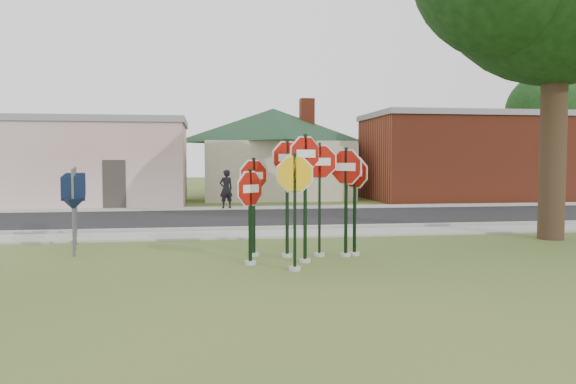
{
  "coord_description": "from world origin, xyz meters",
  "views": [
    {
      "loc": [
        -2.06,
        -10.78,
        2.22
      ],
      "look_at": [
        -0.14,
        2.0,
        1.47
      ],
      "focal_mm": 35.0,
      "sensor_mm": 36.0,
      "label": 1
    }
  ],
  "objects": [
    {
      "name": "stop_sign_yellow",
      "position": [
        -0.27,
        0.17,
        1.48
      ],
      "size": [
        1.02,
        0.24,
        2.44
      ],
      "color": "#A5A199",
      "rests_on": "ground"
    },
    {
      "name": "road",
      "position": [
        0.0,
        10.0,
        0.02
      ],
      "size": [
        60.0,
        7.0,
        0.04
      ],
      "primitive_type": "cube",
      "color": "black",
      "rests_on": "ground"
    },
    {
      "name": "pedestrian",
      "position": [
        -1.08,
        14.16,
        0.92
      ],
      "size": [
        0.73,
        0.61,
        1.71
      ],
      "primitive_type": "imported",
      "rotation": [
        0.0,
        0.0,
        3.51
      ],
      "color": "black",
      "rests_on": "sidewalk_far"
    },
    {
      "name": "sidewalk_far",
      "position": [
        0.0,
        14.3,
        0.03
      ],
      "size": [
        60.0,
        1.6,
        0.06
      ],
      "primitive_type": "cube",
      "color": "#989890",
      "rests_on": "ground"
    },
    {
      "name": "ground",
      "position": [
        0.0,
        0.0,
        0.0
      ],
      "size": [
        120.0,
        120.0,
        0.0
      ],
      "primitive_type": "plane",
      "color": "#37541F",
      "rests_on": "ground"
    },
    {
      "name": "building_house",
      "position": [
        2.0,
        22.0,
        3.65
      ],
      "size": [
        11.6,
        11.6,
        6.2
      ],
      "color": "beige",
      "rests_on": "ground"
    },
    {
      "name": "stop_sign_center",
      "position": [
        0.09,
        1.01,
        1.8
      ],
      "size": [
        0.96,
        0.44,
        2.86
      ],
      "color": "#A5A199",
      "rests_on": "ground"
    },
    {
      "name": "stop_sign_far_left",
      "position": [
        -0.94,
        1.94,
        1.43
      ],
      "size": [
        0.9,
        0.5,
        2.36
      ],
      "color": "#A5A199",
      "rests_on": "ground"
    },
    {
      "name": "stop_sign_right",
      "position": [
        1.14,
        1.6,
        1.63
      ],
      "size": [
        0.79,
        0.81,
        2.61
      ],
      "color": "#A5A199",
      "rests_on": "ground"
    },
    {
      "name": "building_brick",
      "position": [
        12.0,
        18.5,
        2.4
      ],
      "size": [
        10.2,
        6.2,
        4.75
      ],
      "color": "maroon",
      "rests_on": "ground"
    },
    {
      "name": "route_sign_row",
      "position": [
        -5.4,
        4.5,
        1.22
      ],
      "size": [
        1.43,
        4.63,
        2.0
      ],
      "color": "#59595E",
      "rests_on": "ground"
    },
    {
      "name": "building_stucco",
      "position": [
        -9.0,
        18.0,
        2.15
      ],
      "size": [
        12.2,
        6.2,
        4.2
      ],
      "color": "silver",
      "rests_on": "ground"
    },
    {
      "name": "bg_tree_right",
      "position": [
        22.0,
        26.0,
        5.58
      ],
      "size": [
        5.6,
        5.6,
        8.4
      ],
      "color": "#302115",
      "rests_on": "ground"
    },
    {
      "name": "sidewalk_near",
      "position": [
        0.0,
        5.5,
        0.03
      ],
      "size": [
        60.0,
        1.6,
        0.06
      ],
      "primitive_type": "cube",
      "color": "#989890",
      "rests_on": "ground"
    },
    {
      "name": "stop_sign_far_right",
      "position": [
        1.37,
        1.7,
        1.46
      ],
      "size": [
        0.59,
        0.81,
        2.41
      ],
      "color": "#A5A199",
      "rests_on": "ground"
    },
    {
      "name": "stop_sign_back_left",
      "position": [
        -0.2,
        1.71,
        1.74
      ],
      "size": [
        0.97,
        0.41,
        2.78
      ],
      "color": "#A5A199",
      "rests_on": "ground"
    },
    {
      "name": "stop_sign_left",
      "position": [
        -1.1,
        0.93,
        1.27
      ],
      "size": [
        0.76,
        0.73,
        2.13
      ],
      "color": "#A5A199",
      "rests_on": "ground"
    },
    {
      "name": "stop_sign_back_right",
      "position": [
        0.55,
        1.72,
        1.69
      ],
      "size": [
        1.06,
        0.24,
        2.7
      ],
      "color": "#A5A199",
      "rests_on": "ground"
    },
    {
      "name": "curb",
      "position": [
        0.0,
        6.5,
        0.07
      ],
      "size": [
        60.0,
        0.2,
        0.14
      ],
      "primitive_type": "cube",
      "color": "#989890",
      "rests_on": "ground"
    }
  ]
}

